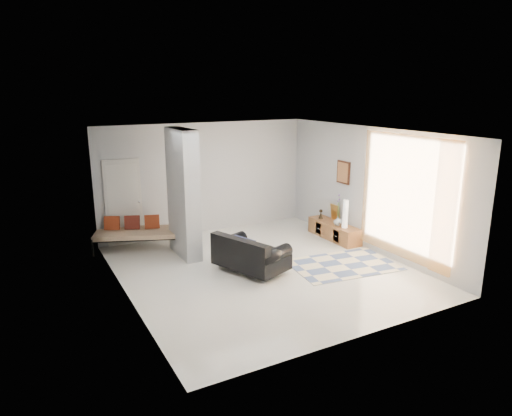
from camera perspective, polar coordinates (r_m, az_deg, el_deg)
floor at (r=9.47m, az=0.91°, el=-7.65°), size 6.00×6.00×0.00m
ceiling at (r=8.80m, az=0.98°, el=9.46°), size 6.00×6.00×0.00m
wall_back at (r=11.68m, az=-6.31°, el=3.72°), size 6.00×0.00×6.00m
wall_front at (r=6.70m, az=13.68°, el=-4.91°), size 6.00×0.00×6.00m
wall_left at (r=8.10m, az=-16.29°, el=-1.68°), size 0.00×6.00×6.00m
wall_right at (r=10.63m, az=13.99°, el=2.29°), size 0.00×6.00×6.00m
partition_column at (r=10.02m, az=-9.08°, el=1.81°), size 0.35×1.20×2.80m
hallway_door at (r=11.12m, az=-16.23°, el=0.67°), size 0.85×0.06×2.04m
curtain at (r=9.76m, az=18.17°, el=1.22°), size 0.00×2.55×2.55m
wall_art at (r=11.23m, az=10.87°, el=4.40°), size 0.04×0.45×0.55m
media_console at (r=11.45m, az=9.74°, el=-2.80°), size 0.45×1.60×0.80m
loveseat at (r=9.24m, az=-0.88°, el=-5.85°), size 1.33×1.68×0.76m
daybed at (r=10.87m, az=-14.49°, el=-2.88°), size 2.14×1.50×0.77m
area_rug at (r=9.86m, az=10.84°, el=-6.97°), size 2.33×1.70×0.01m
cylinder_lamp at (r=10.97m, az=11.11°, el=-0.75°), size 0.12×0.12×0.67m
bronze_figurine at (r=11.71m, az=8.11°, el=-0.74°), size 0.12×0.12×0.24m
vase at (r=11.19m, az=10.19°, el=-1.60°), size 0.23×0.23×0.22m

